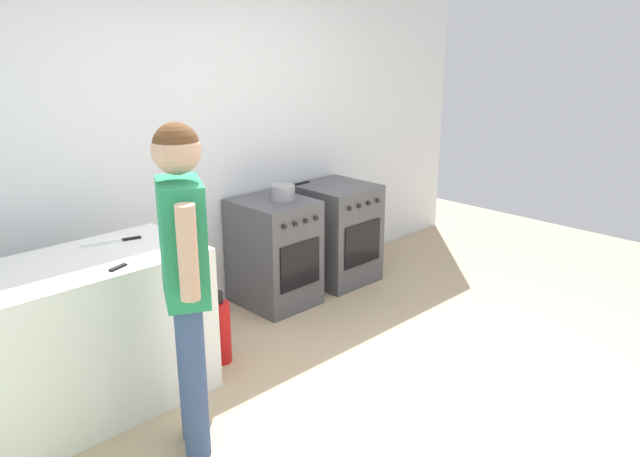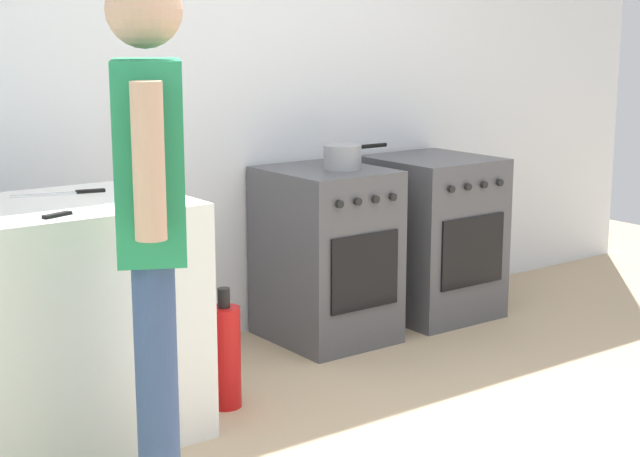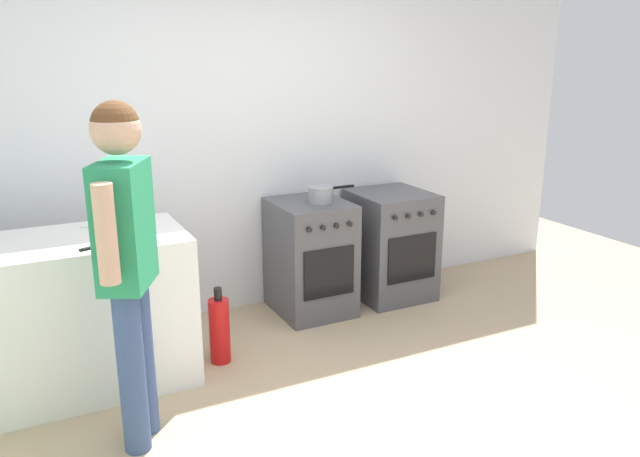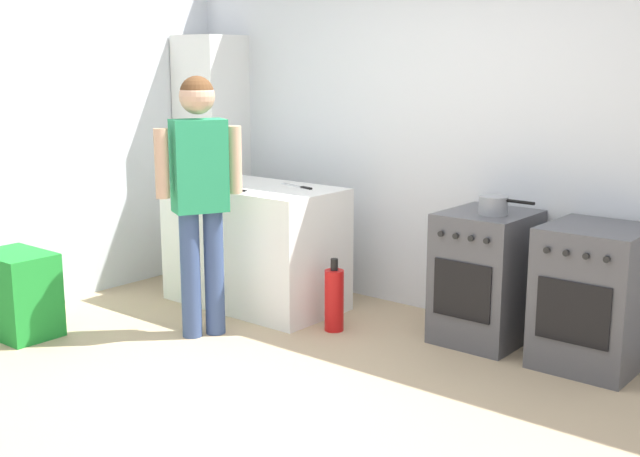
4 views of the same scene
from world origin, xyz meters
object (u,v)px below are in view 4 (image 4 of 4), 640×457
object	(u,v)px
recycling_crate_upper	(17,273)
knife_chef	(250,191)
person	(200,182)
oven_right	(593,297)
knife_bread	(298,186)
pot	(494,205)
oven_left	(486,277)
recycling_crate_lower	(20,314)
fire_extinguisher	(334,299)
larder_cabinet	(212,156)

from	to	relation	value
recycling_crate_upper	knife_chef	bearing A→B (deg)	54.10
person	recycling_crate_upper	bearing A→B (deg)	-140.87
oven_right	knife_bread	bearing A→B (deg)	-174.12
pot	person	bearing A→B (deg)	-145.98
oven_left	recycling_crate_lower	world-z (taller)	oven_left
recycling_crate_lower	recycling_crate_upper	size ratio (longest dim) A/B	1.00
knife_chef	recycling_crate_upper	world-z (taller)	knife_chef
oven_right	recycling_crate_lower	bearing A→B (deg)	-149.24
oven_right	pot	xyz separation A→B (m)	(-0.64, -0.05, 0.48)
oven_left	oven_right	world-z (taller)	same
fire_extinguisher	recycling_crate_upper	xyz separation A→B (m)	(-1.57, -1.39, 0.20)
pot	larder_cabinet	xyz separation A→B (m)	(-2.71, 0.15, 0.09)
fire_extinguisher	recycling_crate_upper	world-z (taller)	recycling_crate_upper
oven_left	recycling_crate_lower	bearing A→B (deg)	-142.49
oven_right	larder_cabinet	distance (m)	3.41
pot	oven_left	bearing A→B (deg)	140.42
oven_left	knife_bread	bearing A→B (deg)	-171.22
knife_bread	larder_cabinet	distance (m)	1.28
oven_right	larder_cabinet	world-z (taller)	larder_cabinet
pot	oven_right	bearing A→B (deg)	4.60
knife_bread	fire_extinguisher	bearing A→B (deg)	-25.47
oven_right	recycling_crate_lower	size ratio (longest dim) A/B	1.63
knife_chef	recycling_crate_lower	distance (m)	1.74
oven_right	recycling_crate_lower	world-z (taller)	oven_right
oven_right	pot	world-z (taller)	pot
person	recycling_crate_upper	distance (m)	1.37
fire_extinguisher	oven_right	bearing A→B (deg)	16.86
person	oven_left	bearing A→B (deg)	36.44
oven_left	pot	size ratio (longest dim) A/B	2.34
pot	larder_cabinet	bearing A→B (deg)	176.75
knife_chef	knife_bread	world-z (taller)	same
knife_bread	fire_extinguisher	size ratio (longest dim) A/B	0.69
oven_right	recycling_crate_upper	bearing A→B (deg)	-149.24
oven_right	recycling_crate_lower	xyz separation A→B (m)	(-3.15, -1.87, -0.29)
knife_bread	recycling_crate_upper	xyz separation A→B (m)	(-1.02, -1.65, -0.48)
person	larder_cabinet	distance (m)	1.67
oven_left	larder_cabinet	xyz separation A→B (m)	(-2.65, 0.10, 0.57)
recycling_crate_lower	recycling_crate_upper	distance (m)	0.28
knife_chef	fire_extinguisher	size ratio (longest dim) A/B	0.61
oven_right	knife_chef	size ratio (longest dim) A/B	2.81
person	oven_right	bearing A→B (deg)	26.58
pot	knife_bread	size ratio (longest dim) A/B	1.04
person	fire_extinguisher	distance (m)	1.19
recycling_crate_lower	knife_bread	bearing A→B (deg)	58.25
pot	knife_chef	distance (m)	1.67
recycling_crate_lower	larder_cabinet	bearing A→B (deg)	96.12
person	recycling_crate_lower	xyz separation A→B (m)	(-0.95, -0.77, -0.89)
oven_right	fire_extinguisher	xyz separation A→B (m)	(-1.58, -0.48, -0.21)
knife_chef	recycling_crate_upper	xyz separation A→B (m)	(-0.92, -1.27, -0.48)
fire_extinguisher	larder_cabinet	world-z (taller)	larder_cabinet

